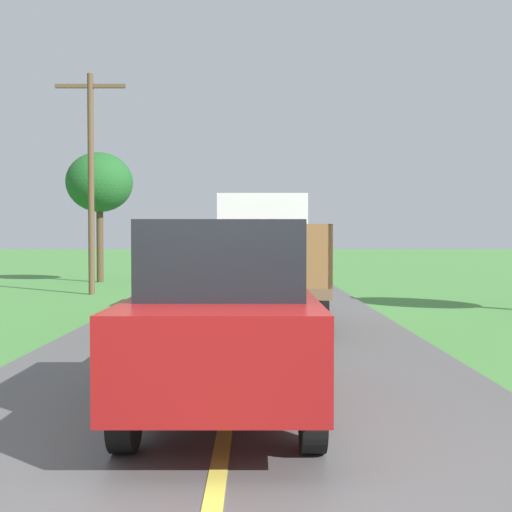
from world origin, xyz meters
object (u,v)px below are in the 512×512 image
object	(u,v)px
banana_truck_near	(264,254)
following_car	(226,314)
utility_pole_roadside	(91,175)
roadside_tree_near_left	(100,183)

from	to	relation	value
banana_truck_near	following_car	xyz separation A→B (m)	(-0.47, -8.05, -0.40)
utility_pole_roadside	roadside_tree_near_left	world-z (taller)	utility_pole_roadside
banana_truck_near	utility_pole_roadside	world-z (taller)	utility_pole_roadside
banana_truck_near	utility_pole_roadside	bearing A→B (deg)	131.75
banana_truck_near	roadside_tree_near_left	distance (m)	13.98
utility_pole_roadside	roadside_tree_near_left	bearing A→B (deg)	101.25
following_car	utility_pole_roadside	bearing A→B (deg)	109.55
roadside_tree_near_left	following_car	xyz separation A→B (m)	(6.21, -20.04, -3.06)
roadside_tree_near_left	following_car	size ratio (longest dim) A/B	1.32
banana_truck_near	roadside_tree_near_left	bearing A→B (deg)	119.13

